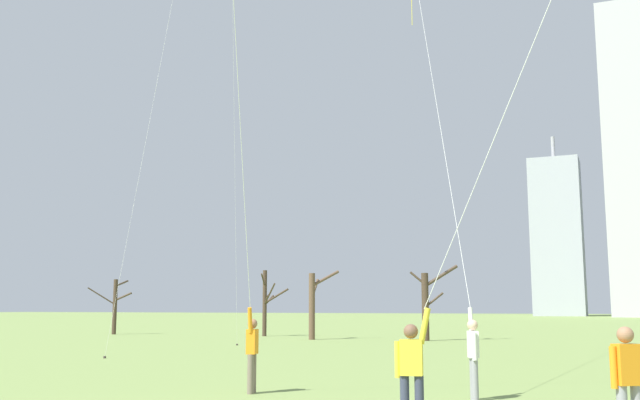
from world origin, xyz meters
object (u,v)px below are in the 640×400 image
object	(u,v)px
bare_tree_right_of_center	(266,301)
kite_flyer_midfield_center_teal	(246,231)
bare_tree_left_of_center	(115,304)
bare_tree_center	(313,302)
kite_flyer_midfield_left_yellow	(460,264)
bare_tree_far_right_edge	(427,302)
bystander_strolling_midfield	(628,381)
kite_flyer_foreground_left_orange	(526,84)

from	to	relation	value
bare_tree_right_of_center	kite_flyer_midfield_center_teal	bearing A→B (deg)	-63.81
bare_tree_left_of_center	bare_tree_center	bearing A→B (deg)	-7.37
kite_flyer_midfield_left_yellow	bare_tree_left_of_center	distance (m)	38.37
kite_flyer_midfield_center_teal	kite_flyer_midfield_left_yellow	bearing A→B (deg)	37.70
kite_flyer_midfield_left_yellow	kite_flyer_midfield_center_teal	xyz separation A→B (m)	(-3.93, -3.03, 0.63)
kite_flyer_midfield_center_teal	bare_tree_center	xyz separation A→B (m)	(-9.51, 25.74, -1.29)
kite_flyer_midfield_center_teal	bare_tree_center	size ratio (longest dim) A/B	4.66
kite_flyer_midfield_center_teal	bare_tree_left_of_center	world-z (taller)	kite_flyer_midfield_center_teal
bare_tree_right_of_center	bare_tree_center	size ratio (longest dim) A/B	1.05
bare_tree_center	bare_tree_left_of_center	size ratio (longest dim) A/B	1.07
kite_flyer_midfield_left_yellow	kite_flyer_midfield_center_teal	bearing A→B (deg)	-142.30
bare_tree_center	bare_tree_right_of_center	bearing A→B (deg)	145.23
kite_flyer_midfield_left_yellow	bare_tree_far_right_edge	world-z (taller)	kite_flyer_midfield_left_yellow
bystander_strolling_midfield	bare_tree_right_of_center	distance (m)	38.67
bare_tree_left_of_center	bare_tree_right_of_center	bearing A→B (deg)	6.59
bystander_strolling_midfield	bare_tree_right_of_center	bearing A→B (deg)	124.14
bystander_strolling_midfield	bare_tree_right_of_center	xyz separation A→B (m)	(-21.69, 31.98, 1.34)
kite_flyer_midfield_left_yellow	bare_tree_right_of_center	world-z (taller)	kite_flyer_midfield_left_yellow
kite_flyer_foreground_left_orange	bystander_strolling_midfield	xyz separation A→B (m)	(1.16, -0.15, -4.27)
kite_flyer_foreground_left_orange	bare_tree_left_of_center	distance (m)	44.06
kite_flyer_midfield_left_yellow	bare_tree_right_of_center	distance (m)	31.79
kite_flyer_midfield_left_yellow	bystander_strolling_midfield	xyz separation A→B (m)	(3.46, -5.94, -1.94)
bystander_strolling_midfield	bare_tree_center	bearing A→B (deg)	120.52
bare_tree_center	bare_tree_left_of_center	world-z (taller)	bare_tree_center
kite_flyer_foreground_left_orange	kite_flyer_midfield_center_teal	size ratio (longest dim) A/B	0.94
bare_tree_right_of_center	bare_tree_left_of_center	xyz separation A→B (m)	(-11.07, -1.28, -0.19)
kite_flyer_foreground_left_orange	bystander_strolling_midfield	size ratio (longest dim) A/B	10.90
bare_tree_right_of_center	bare_tree_far_right_edge	bearing A→B (deg)	-11.22
bystander_strolling_midfield	kite_flyer_midfield_center_teal	bearing A→B (deg)	158.50
kite_flyer_midfield_center_teal	bare_tree_far_right_edge	bearing A→B (deg)	96.36
bare_tree_far_right_edge	bare_tree_left_of_center	bearing A→B (deg)	177.53
kite_flyer_foreground_left_orange	bare_tree_far_right_edge	xyz separation A→B (m)	(-9.21, 29.59, -3.05)
kite_flyer_midfield_center_teal	bare_tree_center	bearing A→B (deg)	110.27
bystander_strolling_midfield	bare_tree_far_right_edge	size ratio (longest dim) A/B	0.38
bare_tree_far_right_edge	bare_tree_right_of_center	bearing A→B (deg)	168.78
bare_tree_right_of_center	kite_flyer_midfield_left_yellow	bearing A→B (deg)	-55.01
bare_tree_far_right_edge	bare_tree_center	bearing A→B (deg)	-170.53
kite_flyer_foreground_left_orange	bare_tree_center	size ratio (longest dim) A/B	4.36
kite_flyer_foreground_left_orange	kite_flyer_midfield_left_yellow	xyz separation A→B (m)	(-2.30, 5.79, -2.33)
kite_flyer_midfield_center_teal	bystander_strolling_midfield	distance (m)	8.34
bystander_strolling_midfield	bare_tree_far_right_edge	distance (m)	31.52
kite_flyer_foreground_left_orange	bare_tree_right_of_center	xyz separation A→B (m)	(-20.52, 31.83, -2.93)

